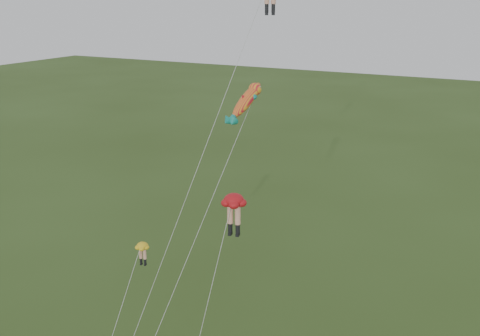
% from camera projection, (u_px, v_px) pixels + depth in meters
% --- Properties ---
extents(legs_kite_red_mid, '(2.47, 5.03, 12.86)m').
position_uv_depth(legs_kite_red_mid, '(233.00, 206.00, 31.36)').
color(legs_kite_red_mid, '#B61217').
rests_on(legs_kite_red_mid, ground).
extents(legs_kite_yellow, '(1.18, 5.72, 7.77)m').
position_uv_depth(legs_kite_yellow, '(141.00, 252.00, 36.65)').
color(legs_kite_yellow, yellow).
rests_on(legs_kite_yellow, ground).
extents(fish_kite, '(4.14, 11.37, 18.74)m').
position_uv_depth(fish_kite, '(246.00, 102.00, 34.55)').
color(fish_kite, '#F6A51F').
rests_on(fish_kite, ground).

